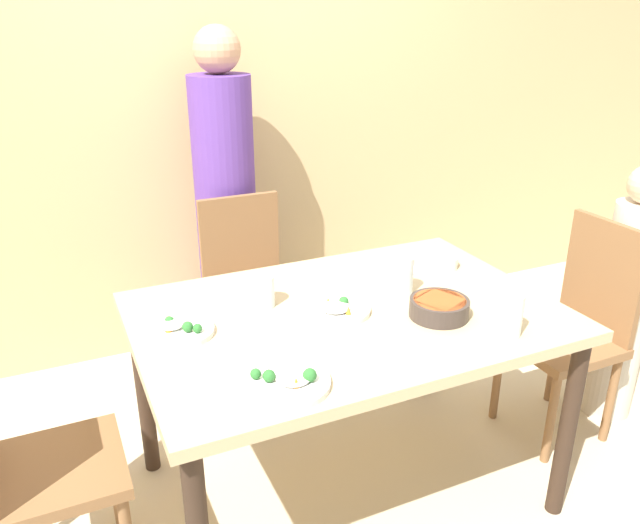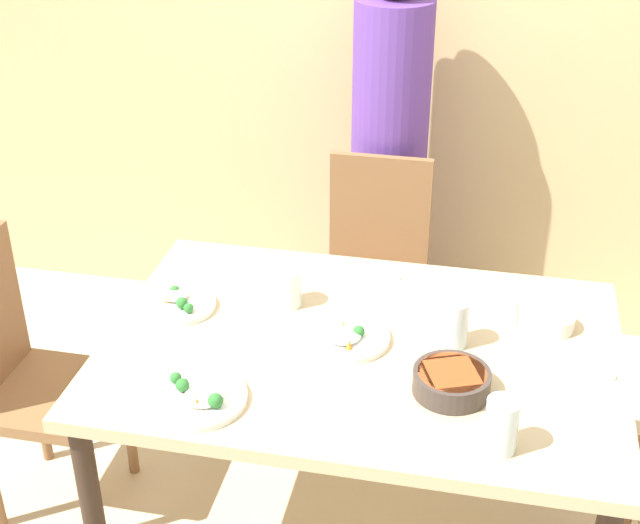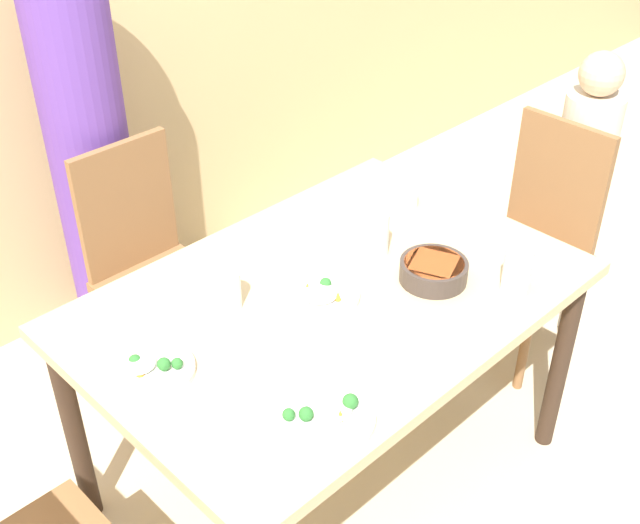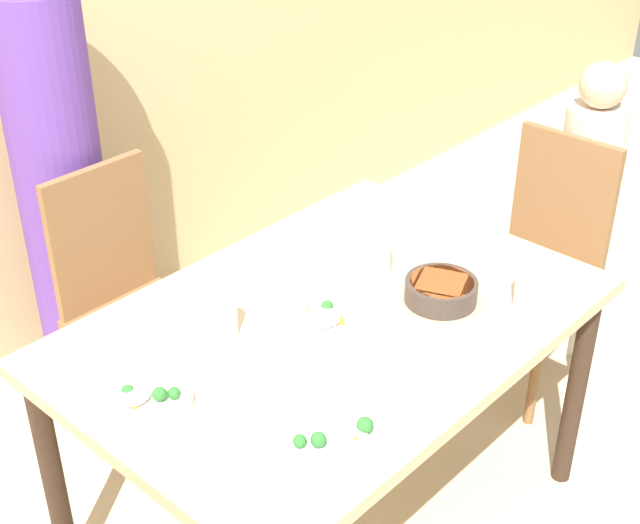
{
  "view_description": "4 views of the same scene",
  "coord_description": "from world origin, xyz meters",
  "px_view_note": "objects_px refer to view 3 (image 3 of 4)",
  "views": [
    {
      "loc": [
        -0.89,
        -1.72,
        1.74
      ],
      "look_at": [
        -0.09,
        0.03,
        0.96
      ],
      "focal_mm": 35.0,
      "sensor_mm": 36.0,
      "label": 1
    },
    {
      "loc": [
        0.31,
        -2.04,
        2.2
      ],
      "look_at": [
        -0.12,
        0.02,
        1.01
      ],
      "focal_mm": 50.0,
      "sensor_mm": 36.0,
      "label": 2
    },
    {
      "loc": [
        -1.32,
        -1.31,
        2.16
      ],
      "look_at": [
        -0.04,
        0.0,
        0.9
      ],
      "focal_mm": 45.0,
      "sensor_mm": 36.0,
      "label": 3
    },
    {
      "loc": [
        -1.48,
        -1.32,
        2.13
      ],
      "look_at": [
        -0.06,
        -0.01,
        0.97
      ],
      "focal_mm": 50.0,
      "sensor_mm": 36.0,
      "label": 4
    }
  ],
  "objects_px": {
    "chair_child_spot": "(535,237)",
    "glass_water_tall": "(226,290)",
    "bowl_curry": "(434,271)",
    "person_child": "(575,202)",
    "chair_adult_spot": "(151,264)",
    "plate_rice_adult": "(322,415)",
    "person_adult": "(92,164)"
  },
  "relations": [
    {
      "from": "chair_child_spot",
      "to": "glass_water_tall",
      "type": "height_order",
      "value": "chair_child_spot"
    },
    {
      "from": "chair_child_spot",
      "to": "bowl_curry",
      "type": "xyz_separation_m",
      "value": [
        -0.8,
        -0.12,
        0.3
      ]
    },
    {
      "from": "person_child",
      "to": "glass_water_tall",
      "type": "height_order",
      "value": "person_child"
    },
    {
      "from": "chair_child_spot",
      "to": "person_child",
      "type": "bearing_deg",
      "value": 90.0
    },
    {
      "from": "chair_adult_spot",
      "to": "plate_rice_adult",
      "type": "height_order",
      "value": "chair_adult_spot"
    },
    {
      "from": "chair_child_spot",
      "to": "plate_rice_adult",
      "type": "xyz_separation_m",
      "value": [
        -1.43,
        -0.3,
        0.28
      ]
    },
    {
      "from": "chair_child_spot",
      "to": "person_child",
      "type": "distance_m",
      "value": 0.28
    },
    {
      "from": "chair_child_spot",
      "to": "plate_rice_adult",
      "type": "relative_size",
      "value": 3.6
    },
    {
      "from": "person_adult",
      "to": "person_child",
      "type": "height_order",
      "value": "person_adult"
    },
    {
      "from": "person_adult",
      "to": "glass_water_tall",
      "type": "relative_size",
      "value": 14.68
    },
    {
      "from": "chair_adult_spot",
      "to": "person_child",
      "type": "distance_m",
      "value": 1.68
    },
    {
      "from": "person_child",
      "to": "glass_water_tall",
      "type": "distance_m",
      "value": 1.63
    },
    {
      "from": "chair_adult_spot",
      "to": "plate_rice_adult",
      "type": "relative_size",
      "value": 3.6
    },
    {
      "from": "chair_adult_spot",
      "to": "person_child",
      "type": "relative_size",
      "value": 0.81
    },
    {
      "from": "plate_rice_adult",
      "to": "glass_water_tall",
      "type": "bearing_deg",
      "value": 76.85
    },
    {
      "from": "plate_rice_adult",
      "to": "person_child",
      "type": "bearing_deg",
      "value": 9.84
    },
    {
      "from": "bowl_curry",
      "to": "chair_child_spot",
      "type": "bearing_deg",
      "value": 8.69
    },
    {
      "from": "person_child",
      "to": "plate_rice_adult",
      "type": "relative_size",
      "value": 4.43
    },
    {
      "from": "person_adult",
      "to": "glass_water_tall",
      "type": "height_order",
      "value": "person_adult"
    },
    {
      "from": "chair_child_spot",
      "to": "bowl_curry",
      "type": "distance_m",
      "value": 0.86
    },
    {
      "from": "chair_child_spot",
      "to": "person_child",
      "type": "height_order",
      "value": "person_child"
    },
    {
      "from": "chair_adult_spot",
      "to": "plate_rice_adult",
      "type": "xyz_separation_m",
      "value": [
        -0.28,
        -1.17,
        0.28
      ]
    },
    {
      "from": "plate_rice_adult",
      "to": "person_adult",
      "type": "bearing_deg",
      "value": 79.33
    },
    {
      "from": "person_adult",
      "to": "bowl_curry",
      "type": "distance_m",
      "value": 1.36
    },
    {
      "from": "glass_water_tall",
      "to": "chair_adult_spot",
      "type": "bearing_deg",
      "value": 76.36
    },
    {
      "from": "person_child",
      "to": "bowl_curry",
      "type": "bearing_deg",
      "value": -173.52
    },
    {
      "from": "chair_child_spot",
      "to": "person_child",
      "type": "xyz_separation_m",
      "value": [
        0.28,
        0.0,
        0.04
      ]
    },
    {
      "from": "person_adult",
      "to": "chair_adult_spot",
      "type": "bearing_deg",
      "value": -90.0
    },
    {
      "from": "person_child",
      "to": "person_adult",
      "type": "bearing_deg",
      "value": 140.15
    },
    {
      "from": "chair_adult_spot",
      "to": "glass_water_tall",
      "type": "height_order",
      "value": "chair_adult_spot"
    },
    {
      "from": "chair_child_spot",
      "to": "person_adult",
      "type": "relative_size",
      "value": 0.56
    },
    {
      "from": "bowl_curry",
      "to": "chair_adult_spot",
      "type": "bearing_deg",
      "value": 109.3
    }
  ]
}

